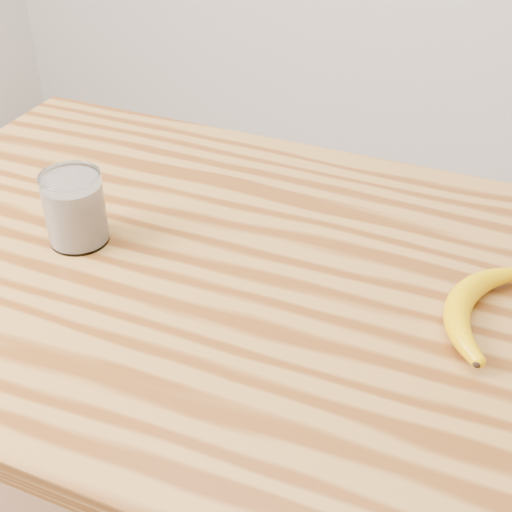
% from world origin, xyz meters
% --- Properties ---
extents(table, '(1.20, 0.80, 0.90)m').
position_xyz_m(table, '(0.00, 0.00, 0.77)').
color(table, olive).
rests_on(table, ground).
extents(smoothie_glass, '(0.09, 0.09, 0.11)m').
position_xyz_m(smoothie_glass, '(-0.24, -0.03, 0.95)').
color(smoothie_glass, white).
rests_on(smoothie_glass, table).
extents(banana, '(0.14, 0.30, 0.04)m').
position_xyz_m(banana, '(0.31, 0.03, 0.92)').
color(banana, '#D29B00').
rests_on(banana, table).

